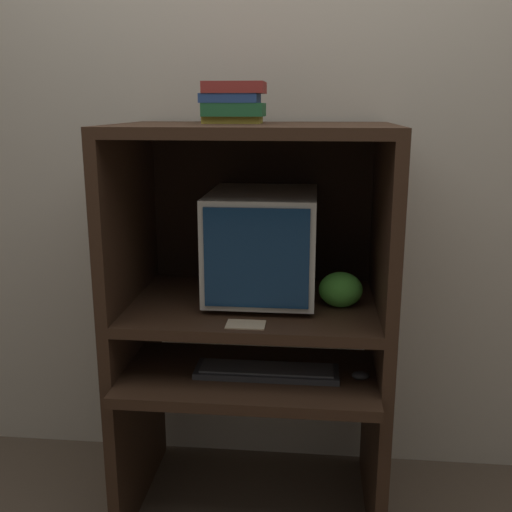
{
  "coord_description": "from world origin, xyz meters",
  "views": [
    {
      "loc": [
        0.21,
        -1.67,
        1.47
      ],
      "look_at": [
        0.01,
        0.31,
        0.97
      ],
      "focal_mm": 42.0,
      "sensor_mm": 36.0,
      "label": 1
    }
  ],
  "objects_px": {
    "mouse": "(361,375)",
    "book_stack": "(233,102)",
    "keyboard": "(267,371)",
    "snack_bag": "(341,290)",
    "crt_monitor": "(263,244)"
  },
  "relations": [
    {
      "from": "keyboard",
      "to": "snack_bag",
      "type": "xyz_separation_m",
      "value": [
        0.24,
        0.13,
        0.25
      ]
    },
    {
      "from": "keyboard",
      "to": "snack_bag",
      "type": "height_order",
      "value": "snack_bag"
    },
    {
      "from": "book_stack",
      "to": "snack_bag",
      "type": "bearing_deg",
      "value": -13.91
    },
    {
      "from": "mouse",
      "to": "book_stack",
      "type": "height_order",
      "value": "book_stack"
    },
    {
      "from": "snack_bag",
      "to": "crt_monitor",
      "type": "bearing_deg",
      "value": 164.14
    },
    {
      "from": "crt_monitor",
      "to": "keyboard",
      "type": "bearing_deg",
      "value": -80.89
    },
    {
      "from": "mouse",
      "to": "book_stack",
      "type": "xyz_separation_m",
      "value": [
        -0.44,
        0.23,
        0.86
      ]
    },
    {
      "from": "mouse",
      "to": "snack_bag",
      "type": "xyz_separation_m",
      "value": [
        -0.07,
        0.14,
        0.25
      ]
    },
    {
      "from": "mouse",
      "to": "crt_monitor",
      "type": "bearing_deg",
      "value": 147.9
    },
    {
      "from": "book_stack",
      "to": "mouse",
      "type": "bearing_deg",
      "value": -27.37
    },
    {
      "from": "crt_monitor",
      "to": "keyboard",
      "type": "relative_size",
      "value": 0.96
    },
    {
      "from": "keyboard",
      "to": "mouse",
      "type": "bearing_deg",
      "value": -0.68
    },
    {
      "from": "mouse",
      "to": "book_stack",
      "type": "distance_m",
      "value": 1.0
    },
    {
      "from": "snack_bag",
      "to": "book_stack",
      "type": "xyz_separation_m",
      "value": [
        -0.37,
        0.09,
        0.62
      ]
    },
    {
      "from": "crt_monitor",
      "to": "snack_bag",
      "type": "distance_m",
      "value": 0.31
    }
  ]
}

